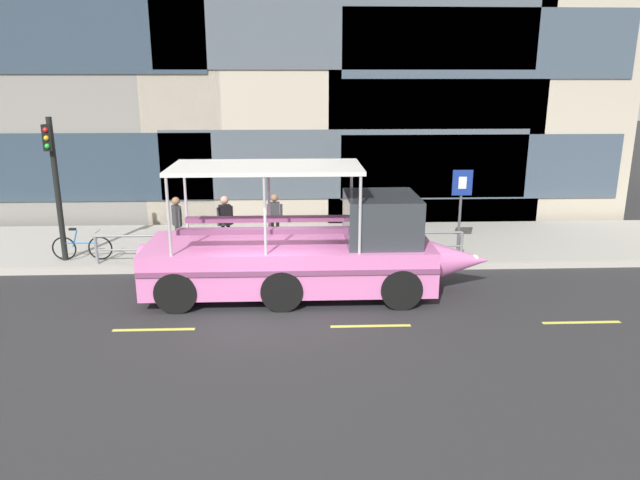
% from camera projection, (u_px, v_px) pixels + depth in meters
% --- Properties ---
extents(ground_plane, '(120.00, 120.00, 0.00)m').
position_uv_depth(ground_plane, '(265.00, 313.00, 13.88)').
color(ground_plane, '#2B2B2D').
extents(sidewalk, '(32.00, 4.80, 0.18)m').
position_uv_depth(sidewalk, '(273.00, 244.00, 19.25)').
color(sidewalk, '#A8A59E').
rests_on(sidewalk, ground_plane).
extents(curb_edge, '(32.00, 0.18, 0.18)m').
position_uv_depth(curb_edge, '(270.00, 268.00, 16.85)').
color(curb_edge, '#B2ADA3').
rests_on(curb_edge, ground_plane).
extents(lane_centreline, '(25.80, 0.12, 0.01)m').
position_uv_depth(lane_centreline, '(263.00, 328.00, 13.08)').
color(lane_centreline, '#DBD64C').
rests_on(lane_centreline, ground_plane).
extents(curb_guardrail, '(10.64, 0.09, 0.85)m').
position_uv_depth(curb_guardrail, '(281.00, 242.00, 17.01)').
color(curb_guardrail, gray).
rests_on(curb_guardrail, sidewalk).
extents(traffic_light_pole, '(0.24, 0.46, 4.12)m').
position_uv_depth(traffic_light_pole, '(55.00, 176.00, 16.58)').
color(traffic_light_pole, black).
rests_on(traffic_light_pole, sidewalk).
extents(parking_sign, '(0.60, 0.12, 2.53)m').
position_uv_depth(parking_sign, '(461.00, 197.00, 17.64)').
color(parking_sign, '#4C4F54').
rests_on(parking_sign, sidewalk).
extents(leaned_bicycle, '(1.74, 0.46, 0.96)m').
position_uv_depth(leaned_bicycle, '(82.00, 247.00, 17.22)').
color(leaned_bicycle, black).
rests_on(leaned_bicycle, sidewalk).
extents(duck_tour_boat, '(8.86, 2.55, 3.30)m').
position_uv_depth(duck_tour_boat, '(310.00, 253.00, 14.89)').
color(duck_tour_boat, pink).
rests_on(duck_tour_boat, ground_plane).
extents(pedestrian_near_bow, '(0.46, 0.27, 1.67)m').
position_uv_depth(pedestrian_near_bow, '(405.00, 219.00, 17.99)').
color(pedestrian_near_bow, black).
rests_on(pedestrian_near_bow, sidewalk).
extents(pedestrian_mid_left, '(0.48, 0.23, 1.68)m').
position_uv_depth(pedestrian_mid_left, '(275.00, 215.00, 18.42)').
color(pedestrian_mid_left, '#47423D').
rests_on(pedestrian_mid_left, sidewalk).
extents(pedestrian_mid_right, '(0.46, 0.33, 1.77)m').
position_uv_depth(pedestrian_mid_right, '(225.00, 219.00, 17.70)').
color(pedestrian_mid_right, black).
rests_on(pedestrian_mid_right, sidewalk).
extents(pedestrian_near_stern, '(0.33, 0.44, 1.74)m').
position_uv_depth(pedestrian_near_stern, '(177.00, 220.00, 17.68)').
color(pedestrian_near_stern, '#47423D').
rests_on(pedestrian_near_stern, sidewalk).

